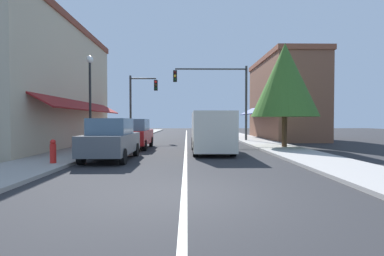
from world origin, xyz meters
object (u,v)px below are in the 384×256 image
at_px(traffic_signal_mast_arm, 221,89).
at_px(street_lamp_left_near, 90,88).
at_px(tree_right_near, 285,80).
at_px(van_in_lane, 211,131).
at_px(fire_hydrant, 53,151).
at_px(parked_car_second_left, 135,134).
at_px(traffic_signal_left_corner, 139,98).
at_px(parked_car_nearest_left, 111,139).

distance_m(traffic_signal_mast_arm, street_lamp_left_near, 11.25).
xyz_separation_m(traffic_signal_mast_arm, tree_right_near, (3.08, -6.01, -0.08)).
distance_m(van_in_lane, fire_hydrant, 7.62).
relative_size(van_in_lane, tree_right_near, 0.83).
height_order(van_in_lane, traffic_signal_mast_arm, traffic_signal_mast_arm).
distance_m(traffic_signal_mast_arm, fire_hydrant, 15.17).
relative_size(parked_car_second_left, traffic_signal_mast_arm, 0.68).
bearing_deg(traffic_signal_left_corner, van_in_lane, -62.15).
xyz_separation_m(parked_car_nearest_left, fire_hydrant, (-1.71, -1.66, -0.33)).
relative_size(van_in_lane, street_lamp_left_near, 1.04).
bearing_deg(fire_hydrant, traffic_signal_left_corner, 86.80).
bearing_deg(parked_car_nearest_left, street_lamp_left_near, 123.08).
distance_m(parked_car_second_left, street_lamp_left_near, 3.86).
bearing_deg(tree_right_near, traffic_signal_mast_arm, 117.13).
bearing_deg(van_in_lane, traffic_signal_mast_arm, 79.72).
xyz_separation_m(parked_car_second_left, van_in_lane, (4.39, -2.32, 0.27)).
bearing_deg(van_in_lane, street_lamp_left_near, 179.50).
distance_m(traffic_signal_left_corner, fire_hydrant, 14.92).
distance_m(parked_car_nearest_left, fire_hydrant, 2.40).
bearing_deg(street_lamp_left_near, traffic_signal_mast_arm, 46.50).
bearing_deg(street_lamp_left_near, tree_right_near, 11.13).
relative_size(parked_car_nearest_left, traffic_signal_left_corner, 0.74).
relative_size(parked_car_second_left, van_in_lane, 0.79).
bearing_deg(traffic_signal_mast_arm, parked_car_second_left, -134.97).
height_order(tree_right_near, fire_hydrant, tree_right_near).
bearing_deg(traffic_signal_left_corner, parked_car_second_left, -82.89).
xyz_separation_m(parked_car_nearest_left, traffic_signal_mast_arm, (5.93, 10.94, 3.28)).
height_order(parked_car_second_left, fire_hydrant, parked_car_second_left).
relative_size(parked_car_second_left, traffic_signal_left_corner, 0.74).
height_order(parked_car_nearest_left, street_lamp_left_near, street_lamp_left_near).
relative_size(parked_car_nearest_left, traffic_signal_mast_arm, 0.68).
height_order(parked_car_second_left, tree_right_near, tree_right_near).
bearing_deg(parked_car_nearest_left, fire_hydrant, -135.41).
bearing_deg(van_in_lane, parked_car_second_left, 151.94).
xyz_separation_m(traffic_signal_mast_arm, street_lamp_left_near, (-7.72, -8.14, -0.81)).
distance_m(parked_car_nearest_left, tree_right_near, 10.76).
bearing_deg(van_in_lane, parked_car_nearest_left, -148.45).
bearing_deg(traffic_signal_left_corner, traffic_signal_mast_arm, -16.20).
distance_m(tree_right_near, fire_hydrant, 13.07).
xyz_separation_m(parked_car_nearest_left, van_in_lane, (4.48, 2.77, 0.27)).
xyz_separation_m(van_in_lane, traffic_signal_left_corner, (-5.37, 10.16, 2.46)).
relative_size(street_lamp_left_near, fire_hydrant, 5.75).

